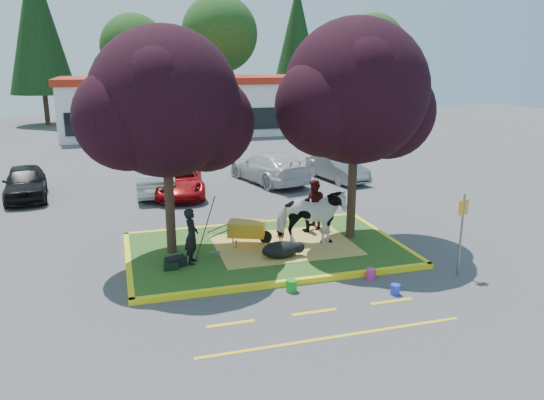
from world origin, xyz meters
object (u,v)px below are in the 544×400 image
object	(u,v)px
calf	(281,250)
car_black	(25,182)
bucket_pink	(371,274)
bucket_blue	(395,289)
sign_post	(462,226)
wheelbarrow	(247,229)
bucket_green	(291,286)
cow	(311,217)
car_silver	(154,177)
handler	(192,236)

from	to	relation	value
calf	car_black	size ratio (longest dim) A/B	0.27
bucket_pink	bucket_blue	bearing A→B (deg)	-82.80
calf	sign_post	distance (m)	5.02
wheelbarrow	bucket_green	world-z (taller)	wheelbarrow
calf	wheelbarrow	xyz separation A→B (m)	(-0.67, 1.32, 0.28)
sign_post	car_black	size ratio (longest dim) A/B	0.56
cow	bucket_green	bearing A→B (deg)	170.29
bucket_pink	bucket_green	bearing A→B (deg)	-176.17
calf	car_silver	distance (m)	9.87
wheelbarrow	car_black	world-z (taller)	car_black
calf	bucket_pink	bearing A→B (deg)	-62.23
handler	car_silver	size ratio (longest dim) A/B	0.36
bucket_pink	cow	bearing A→B (deg)	106.81
cow	car_silver	distance (m)	9.57
bucket_green	car_silver	size ratio (longest dim) A/B	0.07
sign_post	car_silver	xyz separation A→B (m)	(-7.24, 11.67, -0.66)
bucket_blue	car_silver	bearing A→B (deg)	111.98
sign_post	car_black	world-z (taller)	sign_post
bucket_blue	car_black	bearing A→B (deg)	128.45
bucket_blue	car_silver	distance (m)	13.29
calf	handler	distance (m)	2.58
cow	handler	bearing A→B (deg)	116.49
car_black	car_silver	distance (m)	5.32
cow	sign_post	size ratio (longest dim) A/B	0.93
calf	car_black	distance (m)	12.93
calf	bucket_pink	xyz separation A→B (m)	(1.98, -1.82, -0.25)
handler	bucket_blue	distance (m)	5.67
bucket_pink	car_black	size ratio (longest dim) A/B	0.07
wheelbarrow	bucket_blue	xyz separation A→B (m)	(2.78, -4.20, -0.54)
wheelbarrow	car_silver	size ratio (longest dim) A/B	0.45
car_black	car_silver	world-z (taller)	car_silver
cow	car_silver	bearing A→B (deg)	44.38
cow	wheelbarrow	size ratio (longest dim) A/B	1.07
bucket_green	bucket_pink	xyz separation A→B (m)	(2.31, 0.15, -0.01)
handler	car_silver	xyz separation A→B (m)	(-0.35, 9.13, -0.21)
calf	bucket_green	bearing A→B (deg)	-119.07
sign_post	calf	bearing A→B (deg)	142.40
bucket_pink	car_black	world-z (taller)	car_black
bucket_green	bucket_pink	size ratio (longest dim) A/B	1.10
wheelbarrow	car_silver	bearing A→B (deg)	126.85
car_black	sign_post	bearing A→B (deg)	-50.25
cow	bucket_green	distance (m)	3.26
calf	handler	bearing A→B (deg)	153.33
handler	car_black	distance (m)	11.25
cow	bucket_blue	world-z (taller)	cow
calf	bucket_blue	world-z (taller)	calf
handler	car_black	size ratio (longest dim) A/B	0.39
sign_post	handler	bearing A→B (deg)	149.13
wheelbarrow	sign_post	world-z (taller)	sign_post
calf	car_silver	xyz separation A→B (m)	(-2.86, 9.44, 0.34)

